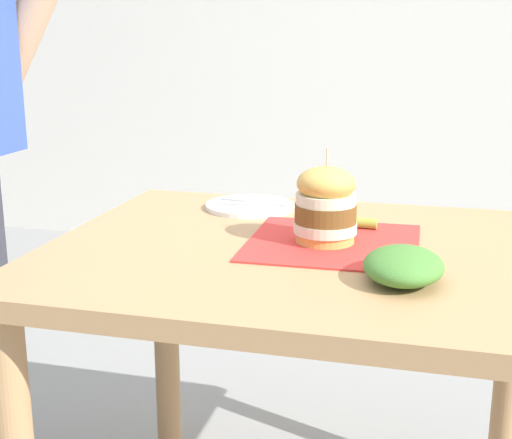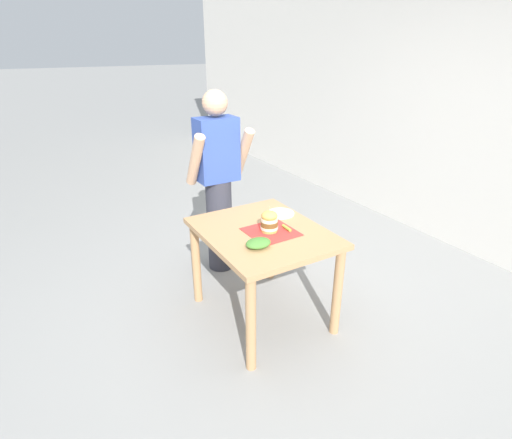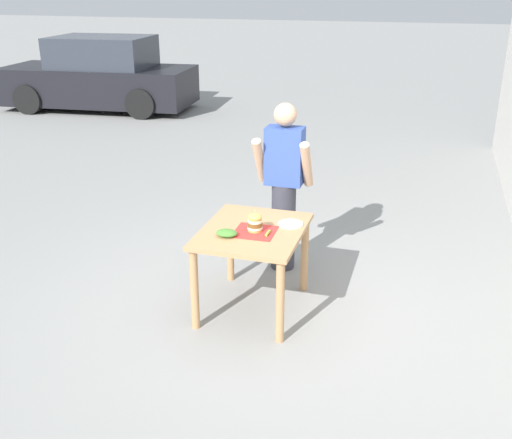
{
  "view_description": "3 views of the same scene",
  "coord_description": "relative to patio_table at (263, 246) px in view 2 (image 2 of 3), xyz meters",
  "views": [
    {
      "loc": [
        -1.37,
        -0.26,
        1.19
      ],
      "look_at": [
        0.0,
        0.1,
        0.82
      ],
      "focal_mm": 50.0,
      "sensor_mm": 36.0,
      "label": 1
    },
    {
      "loc": [
        -1.4,
        -2.28,
        2.04
      ],
      "look_at": [
        0.0,
        0.1,
        0.82
      ],
      "focal_mm": 28.0,
      "sensor_mm": 36.0,
      "label": 2
    },
    {
      "loc": [
        1.37,
        -4.52,
        2.75
      ],
      "look_at": [
        0.0,
        0.1,
        0.82
      ],
      "focal_mm": 42.0,
      "sensor_mm": 36.0,
      "label": 3
    }
  ],
  "objects": [
    {
      "name": "ground_plane",
      "position": [
        0.0,
        0.0,
        -0.64
      ],
      "size": [
        80.0,
        80.0,
        0.0
      ],
      "primitive_type": "plane",
      "color": "gray"
    },
    {
      "name": "patio_table",
      "position": [
        0.0,
        0.0,
        0.0
      ],
      "size": [
        0.85,
        1.04,
        0.77
      ],
      "color": "tan",
      "rests_on": "ground"
    },
    {
      "name": "serving_paper",
      "position": [
        0.04,
        -0.06,
        0.13
      ],
      "size": [
        0.35,
        0.35,
        0.0
      ],
      "primitive_type": "cube",
      "rotation": [
        0.0,
        0.0,
        0.02
      ],
      "color": "red",
      "rests_on": "patio_table"
    },
    {
      "name": "sandwich",
      "position": [
        0.03,
        -0.04,
        0.21
      ],
      "size": [
        0.13,
        0.13,
        0.19
      ],
      "color": "gold",
      "rests_on": "serving_paper"
    },
    {
      "name": "pickle_spear",
      "position": [
        0.16,
        -0.08,
        0.15
      ],
      "size": [
        0.03,
        0.1,
        0.02
      ],
      "primitive_type": "cylinder",
      "rotation": [
        0.0,
        1.57,
        1.55
      ],
      "color": "#8EA83D",
      "rests_on": "serving_paper"
    },
    {
      "name": "side_plate_with_forks",
      "position": [
        0.29,
        0.19,
        0.14
      ],
      "size": [
        0.22,
        0.22,
        0.02
      ],
      "color": "white",
      "rests_on": "patio_table"
    },
    {
      "name": "side_salad",
      "position": [
        -0.16,
        -0.21,
        0.16
      ],
      "size": [
        0.18,
        0.14,
        0.06
      ],
      "primitive_type": "ellipsoid",
      "color": "#477F33",
      "rests_on": "patio_table"
    },
    {
      "name": "diner_across_table",
      "position": [
        0.06,
        0.87,
        0.25
      ],
      "size": [
        0.55,
        0.35,
        1.69
      ],
      "color": "#33333D",
      "rests_on": "ground"
    },
    {
      "name": "parked_car_mid_block",
      "position": [
        8.51,
        7.23,
        0.09
      ],
      "size": [
        4.31,
        2.06,
        1.6
      ],
      "color": "gray",
      "rests_on": "ground"
    }
  ]
}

